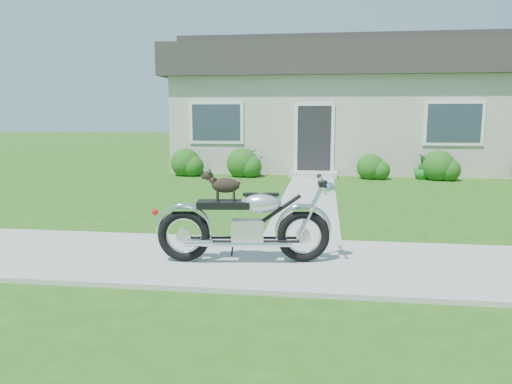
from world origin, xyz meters
TOP-DOWN VIEW (x-y plane):
  - ground at (0.00, 0.00)m, footprint 80.00×80.00m
  - sidewalk at (0.00, 0.00)m, footprint 24.00×2.20m
  - walkway at (-1.50, 5.00)m, footprint 1.20×8.00m
  - house at (-0.00, 11.99)m, footprint 12.60×7.03m
  - shrub_row at (-0.40, 8.50)m, footprint 10.77×0.93m
  - potted_plant_left at (-3.37, 8.55)m, footprint 0.85×0.79m
  - potted_plant_right at (1.59, 8.55)m, footprint 0.43×0.43m
  - motorcycle_with_dog at (-2.13, -0.14)m, footprint 2.22×0.64m

SIDE VIEW (x-z plane):
  - ground at x=0.00m, z-range 0.00..0.00m
  - walkway at x=-1.50m, z-range 0.00..0.03m
  - sidewalk at x=0.00m, z-range 0.00..0.04m
  - potted_plant_right at x=1.59m, z-range 0.00..0.76m
  - shrub_row at x=-0.40m, z-range -0.08..0.85m
  - potted_plant_left at x=-3.37m, z-range 0.00..0.79m
  - motorcycle_with_dog at x=-2.13m, z-range -0.03..1.13m
  - house at x=0.00m, z-range -0.09..4.41m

